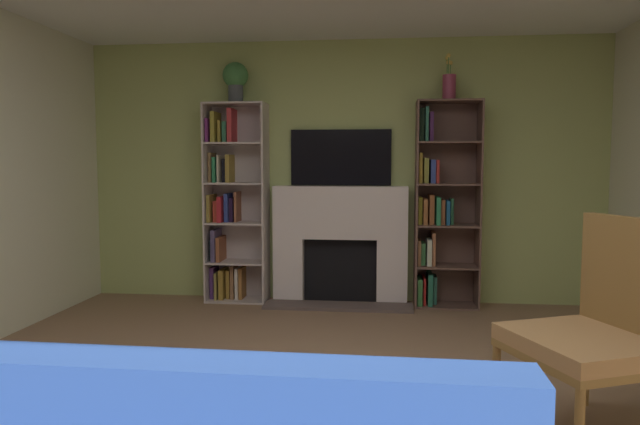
{
  "coord_description": "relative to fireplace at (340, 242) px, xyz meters",
  "views": [
    {
      "loc": [
        0.43,
        -2.61,
        1.36
      ],
      "look_at": [
        0.0,
        1.26,
        1.03
      ],
      "focal_mm": 32.74,
      "sensor_mm": 36.0,
      "label": 1
    }
  ],
  "objects": [
    {
      "name": "wall_back_accent",
      "position": [
        0.0,
        0.13,
        0.68
      ],
      "size": [
        5.18,
        0.06,
        2.56
      ],
      "primitive_type": "cube",
      "color": "#ADBD6D",
      "rests_on": "ground_plane"
    },
    {
      "name": "fireplace",
      "position": [
        0.0,
        0.0,
        0.0
      ],
      "size": [
        1.41,
        0.5,
        1.14
      ],
      "color": "white",
      "rests_on": "ground_plane"
    },
    {
      "name": "tv",
      "position": [
        0.0,
        0.07,
        0.82
      ],
      "size": [
        0.98,
        0.06,
        0.54
      ],
      "primitive_type": "cube",
      "color": "black",
      "rests_on": "fireplace"
    },
    {
      "name": "bookshelf_left",
      "position": [
        -1.08,
        -0.02,
        0.33
      ],
      "size": [
        0.6,
        0.32,
        1.95
      ],
      "color": "beige",
      "rests_on": "ground_plane"
    },
    {
      "name": "bookshelf_right",
      "position": [
        0.95,
        -0.02,
        0.34
      ],
      "size": [
        0.6,
        0.34,
        1.95
      ],
      "color": "brown",
      "rests_on": "ground_plane"
    },
    {
      "name": "potted_plant",
      "position": [
        -1.02,
        -0.05,
        1.58
      ],
      "size": [
        0.25,
        0.25,
        0.39
      ],
      "color": "#4A5053",
      "rests_on": "bookshelf_left"
    },
    {
      "name": "vase_with_flowers",
      "position": [
        1.02,
        -0.05,
        1.49
      ],
      "size": [
        0.12,
        0.12,
        0.43
      ],
      "color": "#933350",
      "rests_on": "bookshelf_right"
    },
    {
      "name": "armchair",
      "position": [
        1.51,
        -2.67,
        -0.05
      ],
      "size": [
        0.84,
        0.86,
        1.09
      ],
      "color": "olive",
      "rests_on": "ground_plane"
    }
  ]
}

